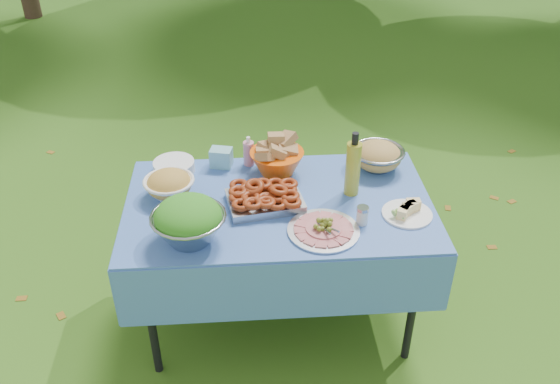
# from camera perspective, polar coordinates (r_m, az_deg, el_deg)

# --- Properties ---
(ground) EXTENTS (80.00, 80.00, 0.00)m
(ground) POSITION_cam_1_polar(r_m,az_deg,el_deg) (3.32, -0.10, -11.85)
(ground) COLOR #16380A
(ground) RESTS_ON ground
(picnic_table) EXTENTS (1.46, 0.86, 0.76)m
(picnic_table) POSITION_cam_1_polar(r_m,az_deg,el_deg) (3.06, -0.11, -6.87)
(picnic_table) COLOR #7BB1ED
(picnic_table) RESTS_ON ground
(salad_bowl) EXTENTS (0.38, 0.38, 0.21)m
(salad_bowl) POSITION_cam_1_polar(r_m,az_deg,el_deg) (2.56, -8.81, -2.75)
(salad_bowl) COLOR #94989B
(salad_bowl) RESTS_ON picnic_table
(pasta_bowl_white) EXTENTS (0.29, 0.29, 0.13)m
(pasta_bowl_white) POSITION_cam_1_polar(r_m,az_deg,el_deg) (2.88, -10.63, 0.76)
(pasta_bowl_white) COLOR white
(pasta_bowl_white) RESTS_ON picnic_table
(plate_stack) EXTENTS (0.24, 0.24, 0.06)m
(plate_stack) POSITION_cam_1_polar(r_m,az_deg,el_deg) (3.09, -10.16, 2.42)
(plate_stack) COLOR white
(plate_stack) RESTS_ON picnic_table
(wipes_box) EXTENTS (0.12, 0.10, 0.10)m
(wipes_box) POSITION_cam_1_polar(r_m,az_deg,el_deg) (3.09, -5.67, 3.31)
(wipes_box) COLOR #7DC7CF
(wipes_box) RESTS_ON picnic_table
(sanitizer_bottle) EXTENTS (0.06, 0.06, 0.16)m
(sanitizer_bottle) POSITION_cam_1_polar(r_m,az_deg,el_deg) (3.08, -3.03, 3.98)
(sanitizer_bottle) COLOR pink
(sanitizer_bottle) RESTS_ON picnic_table
(bread_bowl) EXTENTS (0.32, 0.32, 0.18)m
(bread_bowl) POSITION_cam_1_polar(r_m,az_deg,el_deg) (3.00, -0.30, 3.42)
(bread_bowl) COLOR #F75B0A
(bread_bowl) RESTS_ON picnic_table
(pasta_bowl_steel) EXTENTS (0.34, 0.34, 0.14)m
(pasta_bowl_steel) POSITION_cam_1_polar(r_m,az_deg,el_deg) (3.10, 9.39, 3.48)
(pasta_bowl_steel) COLOR #94989B
(pasta_bowl_steel) RESTS_ON picnic_table
(fried_tray) EXTENTS (0.38, 0.30, 0.08)m
(fried_tray) POSITION_cam_1_polar(r_m,az_deg,el_deg) (2.79, -1.46, -0.53)
(fried_tray) COLOR #A6A7AB
(fried_tray) RESTS_ON picnic_table
(charcuterie_platter) EXTENTS (0.42, 0.42, 0.07)m
(charcuterie_platter) POSITION_cam_1_polar(r_m,az_deg,el_deg) (2.62, 4.23, -3.18)
(charcuterie_platter) COLOR silver
(charcuterie_platter) RESTS_ON picnic_table
(oil_bottle) EXTENTS (0.08, 0.08, 0.33)m
(oil_bottle) POSITION_cam_1_polar(r_m,az_deg,el_deg) (2.83, 7.06, 2.71)
(oil_bottle) COLOR #A8A529
(oil_bottle) RESTS_ON picnic_table
(cheese_plate) EXTENTS (0.30, 0.30, 0.06)m
(cheese_plate) POSITION_cam_1_polar(r_m,az_deg,el_deg) (2.79, 12.19, -1.63)
(cheese_plate) COLOR white
(cheese_plate) RESTS_ON picnic_table
(shaker) EXTENTS (0.06, 0.06, 0.09)m
(shaker) POSITION_cam_1_polar(r_m,az_deg,el_deg) (2.69, 7.93, -2.23)
(shaker) COLOR silver
(shaker) RESTS_ON picnic_table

